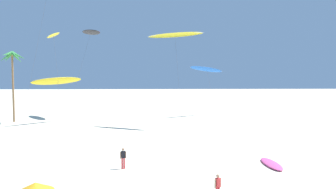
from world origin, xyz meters
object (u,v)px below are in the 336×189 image
(flying_kite_0, at_px, (53,35))
(person_near_left, at_px, (123,157))
(grounded_kite_0, at_px, (271,164))
(flying_kite_3, at_px, (175,35))
(flying_kite_4, at_px, (91,32))
(palm_tree_1, at_px, (12,61))
(person_foreground_walker, at_px, (218,186))
(beach_umbrella, at_px, (35,187))
(flying_kite_2, at_px, (207,69))
(flying_kite_5, at_px, (57,81))

(flying_kite_0, distance_m, person_near_left, 30.90)
(grounded_kite_0, bearing_deg, person_near_left, -177.03)
(flying_kite_3, xyz_separation_m, flying_kite_4, (-14.41, 11.82, 1.74))
(palm_tree_1, bearing_deg, flying_kite_4, 33.75)
(person_foreground_walker, height_order, beach_umbrella, beach_umbrella)
(flying_kite_0, bearing_deg, grounded_kite_0, -43.73)
(flying_kite_2, relative_size, flying_kite_3, 0.84)
(flying_kite_0, height_order, beach_umbrella, flying_kite_0)
(flying_kite_3, height_order, person_near_left, flying_kite_3)
(flying_kite_3, height_order, beach_umbrella, flying_kite_3)
(grounded_kite_0, xyz_separation_m, person_foreground_walker, (-5.99, -7.71, 0.80))
(flying_kite_0, bearing_deg, person_near_left, -62.48)
(person_foreground_walker, height_order, person_near_left, person_near_left)
(flying_kite_4, xyz_separation_m, person_near_left, (9.05, -33.76, -14.10))
(flying_kite_3, distance_m, flying_kite_4, 18.72)
(flying_kite_4, bearing_deg, person_foreground_walker, -69.21)
(flying_kite_5, bearing_deg, flying_kite_2, 17.32)
(flying_kite_2, xyz_separation_m, grounded_kite_0, (0.74, -32.44, -8.29))
(palm_tree_1, distance_m, flying_kite_3, 26.00)
(flying_kite_0, bearing_deg, flying_kite_2, 18.04)
(flying_kite_3, bearing_deg, beach_umbrella, -105.35)
(flying_kite_0, bearing_deg, beach_umbrella, -74.66)
(flying_kite_2, height_order, person_foreground_walker, flying_kite_2)
(flying_kite_4, height_order, grounded_kite_0, flying_kite_4)
(flying_kite_5, bearing_deg, beach_umbrella, -75.26)
(palm_tree_1, xyz_separation_m, person_near_left, (19.96, -26.46, -8.63))
(person_foreground_walker, relative_size, beach_umbrella, 0.74)
(flying_kite_0, xyz_separation_m, flying_kite_3, (18.40, -3.09, -0.23))
(grounded_kite_0, bearing_deg, flying_kite_3, 108.40)
(flying_kite_5, xyz_separation_m, person_near_left, (12.75, -25.46, -5.61))
(grounded_kite_0, bearing_deg, flying_kite_0, 136.27)
(flying_kite_4, relative_size, person_foreground_walker, 9.44)
(person_foreground_walker, bearing_deg, flying_kite_3, 92.15)
(palm_tree_1, relative_size, flying_kite_5, 1.46)
(flying_kite_2, xyz_separation_m, flying_kite_3, (-6.34, -11.15, 4.88))
(palm_tree_1, relative_size, grounded_kite_0, 2.80)
(palm_tree_1, xyz_separation_m, flying_kite_2, (31.66, 6.62, -1.15))
(palm_tree_1, relative_size, flying_kite_0, 0.77)
(flying_kite_2, height_order, grounded_kite_0, flying_kite_2)
(beach_umbrella, bearing_deg, flying_kite_4, 97.33)
(person_foreground_walker, distance_m, beach_umbrella, 10.37)
(flying_kite_2, bearing_deg, beach_umbrella, -109.32)
(flying_kite_4, height_order, flying_kite_5, flying_kite_4)
(person_foreground_walker, bearing_deg, flying_kite_0, 121.27)
(person_near_left, bearing_deg, flying_kite_5, 116.61)
(flying_kite_5, bearing_deg, person_near_left, -63.39)
(flying_kite_3, relative_size, person_foreground_walker, 8.28)
(flying_kite_5, relative_size, person_near_left, 4.47)
(flying_kite_2, distance_m, beach_umbrella, 46.14)
(flying_kite_4, xyz_separation_m, grounded_kite_0, (21.49, -33.11, -14.92))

